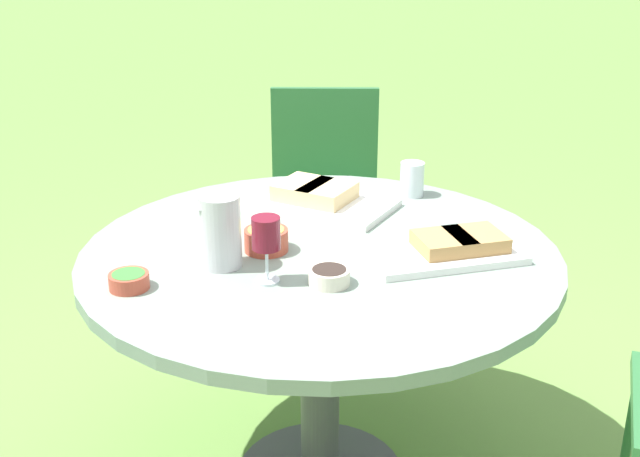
{
  "coord_description": "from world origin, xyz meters",
  "views": [
    {
      "loc": [
        0.8,
        1.75,
        1.57
      ],
      "look_at": [
        0.0,
        0.0,
        0.8
      ],
      "focal_mm": 45.0,
      "sensor_mm": 36.0,
      "label": 1
    }
  ],
  "objects_px": {
    "dining_table": "(320,286)",
    "chair_far_back": "(324,182)",
    "wine_glass": "(266,236)",
    "water_pitcher": "(221,231)"
  },
  "relations": [
    {
      "from": "chair_far_back",
      "to": "water_pitcher",
      "type": "height_order",
      "value": "water_pitcher"
    },
    {
      "from": "wine_glass",
      "to": "chair_far_back",
      "type": "bearing_deg",
      "value": -120.45
    },
    {
      "from": "chair_far_back",
      "to": "wine_glass",
      "type": "xyz_separation_m",
      "value": [
        0.7,
        1.19,
        0.33
      ]
    },
    {
      "from": "dining_table",
      "to": "chair_far_back",
      "type": "distance_m",
      "value": 1.18
    },
    {
      "from": "dining_table",
      "to": "wine_glass",
      "type": "relative_size",
      "value": 7.62
    },
    {
      "from": "dining_table",
      "to": "chair_far_back",
      "type": "xyz_separation_m",
      "value": [
        -0.5,
        -1.07,
        -0.1
      ]
    },
    {
      "from": "dining_table",
      "to": "water_pitcher",
      "type": "relative_size",
      "value": 6.78
    },
    {
      "from": "water_pitcher",
      "to": "wine_glass",
      "type": "xyz_separation_m",
      "value": [
        -0.07,
        0.13,
        0.02
      ]
    },
    {
      "from": "dining_table",
      "to": "chair_far_back",
      "type": "height_order",
      "value": "chair_far_back"
    },
    {
      "from": "water_pitcher",
      "to": "wine_glass",
      "type": "relative_size",
      "value": 1.12
    }
  ]
}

